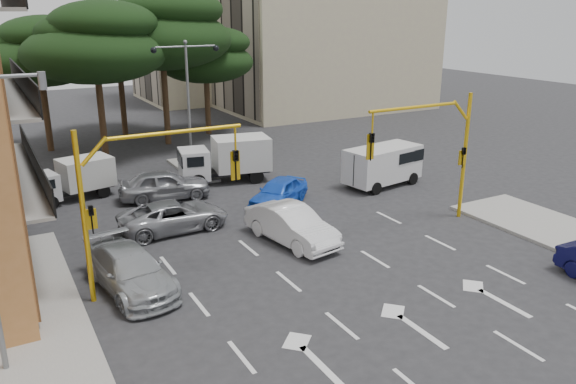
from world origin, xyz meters
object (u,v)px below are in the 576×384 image
object	(u,v)px
car_silver_wagon	(130,270)
box_truck_a	(72,180)
signal_mast_right	(438,143)
signal_mast_left	(136,186)
box_truck_b	(226,160)
car_silver_cross_a	(174,216)
car_silver_cross_b	(164,184)
van_white	(383,166)
car_blue_compact	(279,192)
car_white_hatch	(292,225)
street_lamp_center	(187,83)

from	to	relation	value
car_silver_wagon	box_truck_a	distance (m)	11.59
signal_mast_right	signal_mast_left	world-z (taller)	same
car_silver_wagon	box_truck_b	xyz separation A→B (m)	(8.22, 10.71, 0.56)
car_silver_cross_a	car_silver_cross_b	bearing A→B (deg)	-13.74
van_white	box_truck_b	bearing A→B (deg)	-133.00
signal_mast_right	box_truck_a	world-z (taller)	signal_mast_right
car_silver_cross_b	signal_mast_right	bearing A→B (deg)	-123.73
car_blue_compact	car_silver_cross_b	size ratio (longest dim) A/B	0.88
signal_mast_left	car_white_hatch	distance (m)	7.50
box_truck_b	box_truck_a	bearing A→B (deg)	94.99
signal_mast_left	van_white	world-z (taller)	signal_mast_left
car_white_hatch	box_truck_a	world-z (taller)	box_truck_a
street_lamp_center	van_white	xyz separation A→B (m)	(8.50, -8.10, -4.29)
van_white	car_silver_wagon	bearing A→B (deg)	-79.27
car_white_hatch	car_blue_compact	xyz separation A→B (m)	(1.79, 4.54, -0.09)
street_lamp_center	car_silver_cross_b	xyz separation A→B (m)	(-3.11, -4.48, -4.62)
street_lamp_center	car_silver_wagon	size ratio (longest dim) A/B	1.53
street_lamp_center	van_white	size ratio (longest dim) A/B	1.70
van_white	car_silver_cross_a	bearing A→B (deg)	-95.00
car_blue_compact	car_silver_wagon	bearing A→B (deg)	-92.39
signal_mast_left	car_white_hatch	bearing A→B (deg)	10.06
car_silver_cross_b	box_truck_b	bearing A→B (deg)	-60.79
street_lamp_center	car_silver_cross_b	world-z (taller)	street_lamp_center
car_white_hatch	car_silver_cross_a	world-z (taller)	car_white_hatch
car_white_hatch	box_truck_b	xyz separation A→B (m)	(1.08, 9.76, 0.50)
signal_mast_left	car_silver_wagon	xyz separation A→B (m)	(-0.42, 0.24, -3.15)
car_silver_wagon	street_lamp_center	bearing A→B (deg)	54.77
car_silver_cross_b	van_white	xyz separation A→B (m)	(11.61, -3.62, 0.34)
signal_mast_right	box_truck_a	distance (m)	18.66
van_white	signal_mast_left	bearing A→B (deg)	-77.98
car_silver_cross_a	car_silver_cross_b	world-z (taller)	car_silver_cross_b
car_blue_compact	box_truck_b	xyz separation A→B (m)	(-0.72, 5.22, 0.59)
signal_mast_right	box_truck_b	bearing A→B (deg)	117.93
box_truck_a	signal_mast_right	bearing A→B (deg)	-143.23
car_blue_compact	street_lamp_center	bearing A→B (deg)	157.77
car_silver_cross_b	box_truck_b	size ratio (longest dim) A/B	0.90
street_lamp_center	box_truck_b	size ratio (longest dim) A/B	1.48
signal_mast_right	car_white_hatch	bearing A→B (deg)	170.16
car_silver_cross_b	box_truck_b	distance (m)	4.37
car_white_hatch	van_white	xyz separation A→B (m)	(8.58, 4.71, 0.35)
car_blue_compact	car_silver_wagon	world-z (taller)	car_silver_wagon
car_blue_compact	car_silver_cross_a	xyz separation A→B (m)	(-5.78, -0.73, -0.02)
car_blue_compact	car_silver_cross_b	distance (m)	6.14
car_silver_cross_a	car_silver_cross_b	size ratio (longest dim) A/B	1.05
signal_mast_left	street_lamp_center	bearing A→B (deg)	64.09
car_white_hatch	car_blue_compact	distance (m)	4.88
signal_mast_left	van_white	xyz separation A→B (m)	(15.30, 5.91, -2.74)
car_white_hatch	car_silver_wagon	world-z (taller)	car_white_hatch
car_silver_cross_b	box_truck_a	world-z (taller)	box_truck_a
car_blue_compact	car_silver_cross_a	bearing A→B (deg)	-116.80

